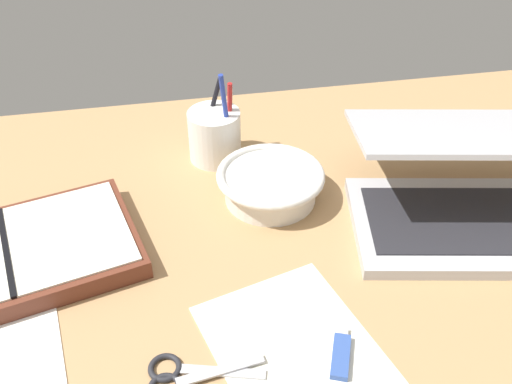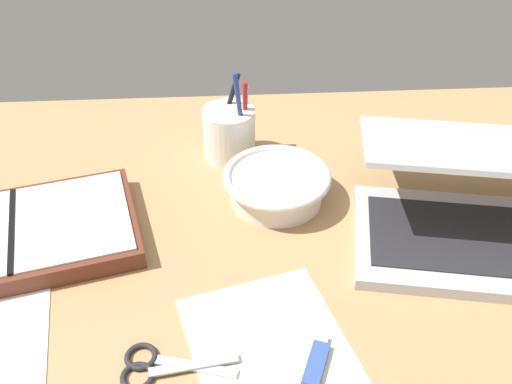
{
  "view_description": "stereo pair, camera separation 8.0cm",
  "coord_description": "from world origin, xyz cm",
  "px_view_note": "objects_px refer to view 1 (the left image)",
  "views": [
    {
      "loc": [
        -11.22,
        -53.81,
        57.74
      ],
      "look_at": [
        0.61,
        8.22,
        9.0
      ],
      "focal_mm": 40.0,
      "sensor_mm": 36.0,
      "label": 1
    },
    {
      "loc": [
        -3.31,
        -54.81,
        57.74
      ],
      "look_at": [
        0.61,
        8.22,
        9.0
      ],
      "focal_mm": 40.0,
      "sensor_mm": 36.0,
      "label": 2
    }
  ],
  "objects_px": {
    "planner": "(9,258)",
    "scissors": "(179,376)",
    "laptop": "(469,192)",
    "pen_cup": "(215,135)"
  },
  "relations": [
    {
      "from": "pen_cup",
      "to": "planner",
      "type": "relative_size",
      "value": 0.44
    },
    {
      "from": "laptop",
      "to": "scissors",
      "type": "distance_m",
      "value": 0.49
    },
    {
      "from": "pen_cup",
      "to": "scissors",
      "type": "height_order",
      "value": "pen_cup"
    },
    {
      "from": "planner",
      "to": "scissors",
      "type": "distance_m",
      "value": 0.31
    },
    {
      "from": "pen_cup",
      "to": "scissors",
      "type": "bearing_deg",
      "value": -102.96
    },
    {
      "from": "laptop",
      "to": "planner",
      "type": "bearing_deg",
      "value": -170.69
    },
    {
      "from": "pen_cup",
      "to": "planner",
      "type": "distance_m",
      "value": 0.38
    },
    {
      "from": "laptop",
      "to": "planner",
      "type": "distance_m",
      "value": 0.66
    },
    {
      "from": "planner",
      "to": "scissors",
      "type": "bearing_deg",
      "value": -60.23
    },
    {
      "from": "planner",
      "to": "scissors",
      "type": "xyz_separation_m",
      "value": [
        0.21,
        -0.22,
        -0.01
      ]
    },
    {
      "from": "laptop",
      "to": "scissors",
      "type": "relative_size",
      "value": 2.88
    },
    {
      "from": "laptop",
      "to": "pen_cup",
      "type": "distance_m",
      "value": 0.41
    },
    {
      "from": "laptop",
      "to": "scissors",
      "type": "height_order",
      "value": "laptop"
    },
    {
      "from": "pen_cup",
      "to": "scissors",
      "type": "xyz_separation_m",
      "value": [
        -0.1,
        -0.43,
        -0.04
      ]
    },
    {
      "from": "laptop",
      "to": "pen_cup",
      "type": "bearing_deg",
      "value": 157.14
    }
  ]
}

